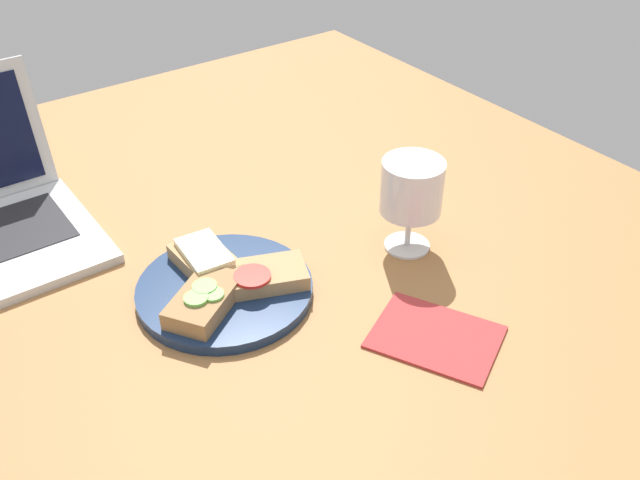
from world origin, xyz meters
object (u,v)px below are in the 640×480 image
(plate, at_px, (225,290))
(sandwich_with_cucumber, at_px, (204,300))
(wine_glass, at_px, (412,190))
(napkin, at_px, (435,337))
(sandwich_with_cheese, at_px, (205,259))
(sandwich_with_tomato, at_px, (261,276))

(plate, bearing_deg, sandwich_with_cucumber, -148.65)
(sandwich_with_cucumber, xyz_separation_m, wine_glass, (0.31, -0.04, 0.07))
(napkin, bearing_deg, sandwich_with_cheese, 121.60)
(sandwich_with_tomato, relative_size, napkin, 0.89)
(plate, distance_m, sandwich_with_cucumber, 0.05)
(sandwich_with_cheese, distance_m, sandwich_with_tomato, 0.08)
(sandwich_with_cucumber, height_order, sandwich_with_tomato, sandwich_with_cucumber)
(plate, xyz_separation_m, sandwich_with_tomato, (0.04, -0.02, 0.02))
(sandwich_with_cucumber, relative_size, wine_glass, 0.91)
(sandwich_with_cheese, bearing_deg, sandwich_with_cucumber, -118.76)
(sandwich_with_cheese, height_order, napkin, sandwich_with_cheese)
(plate, height_order, wine_glass, wine_glass)
(sandwich_with_cheese, relative_size, wine_glass, 0.74)
(sandwich_with_tomato, distance_m, wine_glass, 0.24)
(sandwich_with_cheese, xyz_separation_m, sandwich_with_tomato, (0.04, -0.07, -0.00))
(sandwich_with_cucumber, bearing_deg, napkin, -43.63)
(sandwich_with_tomato, bearing_deg, wine_glass, -9.27)
(plate, xyz_separation_m, wine_glass, (0.27, -0.06, 0.09))
(plate, relative_size, sandwich_with_cheese, 2.27)
(sandwich_with_tomato, height_order, wine_glass, wine_glass)
(sandwich_with_cheese, distance_m, sandwich_with_cucumber, 0.09)
(wine_glass, bearing_deg, sandwich_with_tomato, 170.73)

